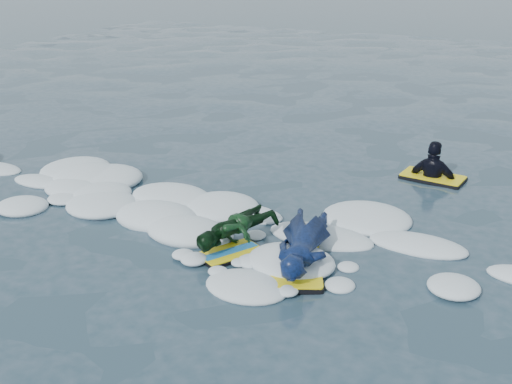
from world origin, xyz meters
TOP-DOWN VIEW (x-y plane):
  - ground at (0.00, 0.00)m, footprint 120.00×120.00m
  - foam_band at (0.00, 1.03)m, footprint 12.00×3.10m
  - prone_woman_unit at (1.22, 0.59)m, footprint 1.03×1.80m
  - prone_child_unit at (0.34, 0.57)m, footprint 0.97×1.31m
  - waiting_rider_unit at (2.09, 4.22)m, footprint 1.07×0.68m

SIDE VIEW (x-z plane):
  - waiting_rider_unit at x=2.09m, z-range -0.84..0.66m
  - ground at x=0.00m, z-range 0.00..0.00m
  - foam_band at x=0.00m, z-range -0.15..0.15m
  - prone_woman_unit at x=1.22m, z-range 0.01..0.45m
  - prone_child_unit at x=0.34m, z-range 0.00..0.47m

